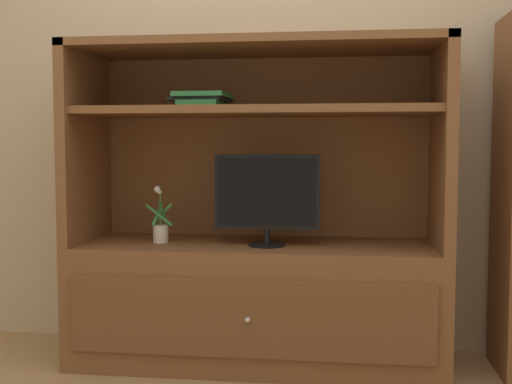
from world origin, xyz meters
name	(u,v)px	position (x,y,z in m)	size (l,w,h in m)	color
painted_rear_wall	(266,76)	(0.00, 0.75, 1.40)	(6.00, 0.10, 2.80)	tan
media_console	(258,264)	(0.00, 0.41, 0.47)	(1.75, 0.63, 1.52)	brown
tv_monitor	(267,196)	(0.05, 0.33, 0.81)	(0.49, 0.17, 0.43)	black
potted_plant	(160,229)	(-0.47, 0.36, 0.64)	(0.14, 0.11, 0.27)	beige
magazine_stack	(202,100)	(-0.26, 0.40, 1.25)	(0.27, 0.30, 0.07)	#338C4C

